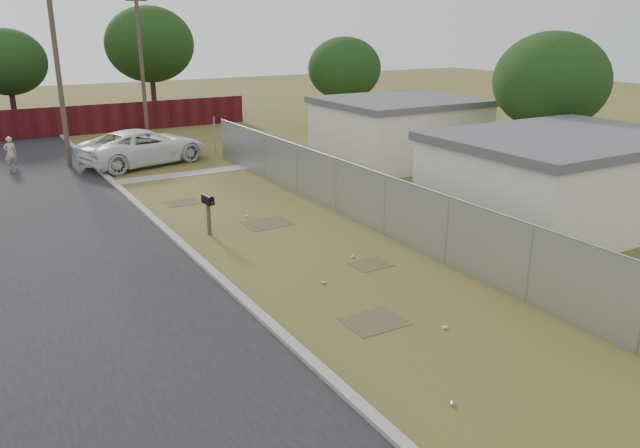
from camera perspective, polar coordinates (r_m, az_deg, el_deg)
ground at (r=19.00m, az=-1.74°, el=-2.47°), size 120.00×120.00×0.00m
street at (r=24.66m, az=-25.14°, el=0.65°), size 15.10×60.00×0.12m
chainlink_fence at (r=21.14m, az=4.33°, el=1.89°), size 0.10×27.06×2.02m
privacy_fence at (r=41.12m, az=-26.86°, el=8.02°), size 30.00×0.12×1.80m
utility_poles at (r=36.68m, az=-23.45°, el=13.50°), size 12.60×8.24×9.00m
houses at (r=26.64m, az=13.56°, el=6.48°), size 9.30×17.24×3.10m
horizon_trees at (r=40.35m, az=-17.52°, el=14.30°), size 33.32×31.94×7.78m
mailbox at (r=20.43m, az=-10.21°, el=1.88°), size 0.26×0.59×1.36m
pickup_truck at (r=31.79m, az=-15.78°, el=6.81°), size 6.73×4.40×1.72m
pedestrian at (r=32.85m, az=-26.45°, el=5.82°), size 0.61×0.44×1.57m
scattered_litter at (r=16.63m, az=2.54°, el=-5.40°), size 2.65×12.62×0.07m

